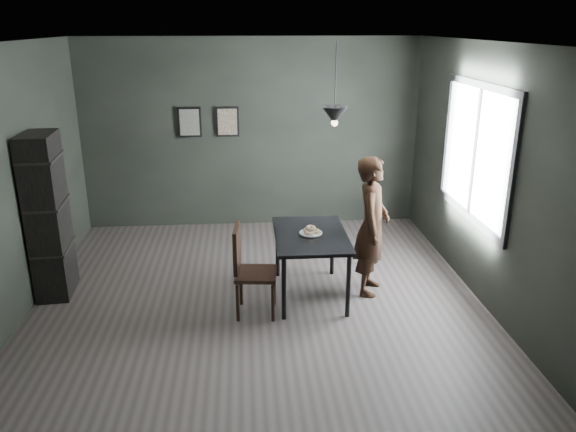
{
  "coord_description": "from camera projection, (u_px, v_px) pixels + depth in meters",
  "views": [
    {
      "loc": [
        -0.12,
        -5.8,
        2.99
      ],
      "look_at": [
        0.35,
        0.05,
        0.95
      ],
      "focal_mm": 35.0,
      "sensor_mm": 36.0,
      "label": 1
    }
  ],
  "objects": [
    {
      "name": "donut_pile",
      "position": [
        311.0,
        230.0,
        6.23
      ],
      "size": [
        0.19,
        0.2,
        0.09
      ],
      "rotation": [
        0.0,
        0.0,
        0.01
      ],
      "color": "beige",
      "rests_on": "white_plate"
    },
    {
      "name": "woman",
      "position": [
        372.0,
        226.0,
        6.33
      ],
      "size": [
        0.55,
        0.68,
        1.61
      ],
      "primitive_type": "imported",
      "rotation": [
        0.0,
        0.0,
        1.25
      ],
      "color": "black",
      "rests_on": "ground"
    },
    {
      "name": "shelf_unit",
      "position": [
        48.0,
        216.0,
        6.25
      ],
      "size": [
        0.4,
        0.65,
        1.87
      ],
      "primitive_type": "cube",
      "rotation": [
        0.0,
        0.0,
        0.08
      ],
      "color": "black",
      "rests_on": "ground"
    },
    {
      "name": "back_wall",
      "position": [
        252.0,
        134.0,
        8.35
      ],
      "size": [
        5.0,
        0.1,
        2.8
      ],
      "primitive_type": "cube",
      "color": "black",
      "rests_on": "ground"
    },
    {
      "name": "cafe_table",
      "position": [
        311.0,
        240.0,
        6.28
      ],
      "size": [
        0.8,
        1.2,
        0.75
      ],
      "color": "black",
      "rests_on": "ground"
    },
    {
      "name": "ceiling",
      "position": [
        253.0,
        42.0,
        5.54
      ],
      "size": [
        5.0,
        5.0,
        0.02
      ],
      "color": "silver",
      "rests_on": "ground"
    },
    {
      "name": "framed_print_left",
      "position": [
        190.0,
        122.0,
        8.19
      ],
      "size": [
        0.34,
        0.04,
        0.44
      ],
      "color": "black",
      "rests_on": "ground"
    },
    {
      "name": "framed_print_right",
      "position": [
        227.0,
        122.0,
        8.23
      ],
      "size": [
        0.34,
        0.04,
        0.44
      ],
      "color": "black",
      "rests_on": "ground"
    },
    {
      "name": "pendant_lamp",
      "position": [
        335.0,
        115.0,
        5.94
      ],
      "size": [
        0.28,
        0.28,
        0.86
      ],
      "color": "black",
      "rests_on": "ground"
    },
    {
      "name": "wood_chair",
      "position": [
        247.0,
        265.0,
        5.91
      ],
      "size": [
        0.47,
        0.47,
        0.99
      ],
      "rotation": [
        0.0,
        0.0,
        -0.09
      ],
      "color": "black",
      "rests_on": "ground"
    },
    {
      "name": "white_plate",
      "position": [
        311.0,
        234.0,
        6.24
      ],
      "size": [
        0.23,
        0.23,
        0.01
      ],
      "primitive_type": "cylinder",
      "color": "white",
      "rests_on": "cafe_table"
    },
    {
      "name": "window_assembly",
      "position": [
        475.0,
        152.0,
        6.3
      ],
      "size": [
        0.04,
        1.96,
        1.56
      ],
      "color": "white",
      "rests_on": "ground"
    },
    {
      "name": "ground",
      "position": [
        258.0,
        296.0,
        6.45
      ],
      "size": [
        5.0,
        5.0,
        0.0
      ],
      "primitive_type": "plane",
      "color": "#383230",
      "rests_on": "ground"
    }
  ]
}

